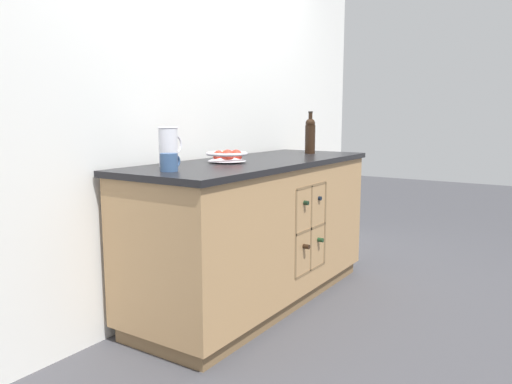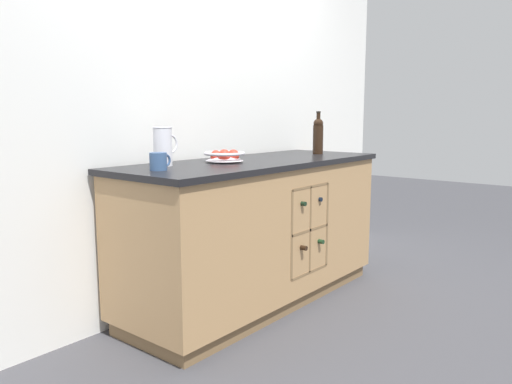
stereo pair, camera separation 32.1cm
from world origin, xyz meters
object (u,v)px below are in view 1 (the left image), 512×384
Objects in this scene: fruit_bowl at (227,156)px; standing_wine_bottle at (310,135)px; ceramic_mug at (169,162)px; white_pitcher at (169,146)px.

standing_wine_bottle is (0.93, -0.08, 0.10)m from fruit_bowl.
standing_wine_bottle is at bearing -1.85° from ceramic_mug.
fruit_bowl is 1.95× the size of ceramic_mug.
fruit_bowl is at bearing 3.68° from ceramic_mug.
fruit_bowl is 0.80× the size of standing_wine_bottle.
white_pitcher is 1.32m from standing_wine_bottle.
white_pitcher is at bearing 43.55° from ceramic_mug.
ceramic_mug is (-0.54, -0.03, 0.00)m from fruit_bowl.
white_pitcher reaches higher than ceramic_mug.
fruit_bowl is 0.40m from white_pitcher.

